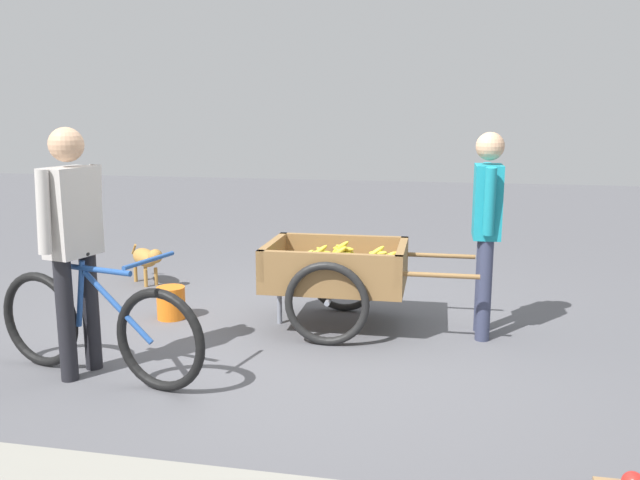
{
  "coord_description": "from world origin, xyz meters",
  "views": [
    {
      "loc": [
        -1.04,
        4.7,
        1.7
      ],
      "look_at": [
        -0.06,
        -0.13,
        0.75
      ],
      "focal_mm": 36.73,
      "sensor_mm": 36.0,
      "label": 1
    }
  ],
  "objects_px": {
    "plastic_bucket": "(171,303)",
    "fruit_cart": "(337,274)",
    "cyclist_person": "(72,230)",
    "dog": "(146,258)",
    "vendor_person": "(487,217)",
    "bicycle": "(97,326)"
  },
  "relations": [
    {
      "from": "dog",
      "to": "plastic_bucket",
      "type": "height_order",
      "value": "dog"
    },
    {
      "from": "fruit_cart",
      "to": "cyclist_person",
      "type": "bearing_deg",
      "value": 40.98
    },
    {
      "from": "cyclist_person",
      "to": "dog",
      "type": "relative_size",
      "value": 3.05
    },
    {
      "from": "vendor_person",
      "to": "plastic_bucket",
      "type": "xyz_separation_m",
      "value": [
        2.55,
        0.08,
        -0.8
      ]
    },
    {
      "from": "vendor_person",
      "to": "bicycle",
      "type": "relative_size",
      "value": 0.96
    },
    {
      "from": "fruit_cart",
      "to": "vendor_person",
      "type": "height_order",
      "value": "vendor_person"
    },
    {
      "from": "cyclist_person",
      "to": "bicycle",
      "type": "bearing_deg",
      "value": 167.25
    },
    {
      "from": "bicycle",
      "to": "cyclist_person",
      "type": "distance_m",
      "value": 0.64
    },
    {
      "from": "fruit_cart",
      "to": "dog",
      "type": "height_order",
      "value": "fruit_cart"
    },
    {
      "from": "fruit_cart",
      "to": "dog",
      "type": "bearing_deg",
      "value": -24.18
    },
    {
      "from": "plastic_bucket",
      "to": "fruit_cart",
      "type": "bearing_deg",
      "value": -177.8
    },
    {
      "from": "fruit_cart",
      "to": "vendor_person",
      "type": "bearing_deg",
      "value": -178.72
    },
    {
      "from": "bicycle",
      "to": "plastic_bucket",
      "type": "distance_m",
      "value": 1.29
    },
    {
      "from": "dog",
      "to": "plastic_bucket",
      "type": "relative_size",
      "value": 1.95
    },
    {
      "from": "vendor_person",
      "to": "bicycle",
      "type": "bearing_deg",
      "value": 28.58
    },
    {
      "from": "vendor_person",
      "to": "dog",
      "type": "xyz_separation_m",
      "value": [
        3.26,
        -0.93,
        -0.67
      ]
    },
    {
      "from": "fruit_cart",
      "to": "bicycle",
      "type": "distance_m",
      "value": 1.89
    },
    {
      "from": "cyclist_person",
      "to": "plastic_bucket",
      "type": "relative_size",
      "value": 5.96
    },
    {
      "from": "vendor_person",
      "to": "dog",
      "type": "relative_size",
      "value": 2.95
    },
    {
      "from": "vendor_person",
      "to": "bicycle",
      "type": "distance_m",
      "value": 2.89
    },
    {
      "from": "cyclist_person",
      "to": "dog",
      "type": "xyz_separation_m",
      "value": [
        0.63,
        -2.25,
        -0.7
      ]
    },
    {
      "from": "fruit_cart",
      "to": "vendor_person",
      "type": "relative_size",
      "value": 1.06
    }
  ]
}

